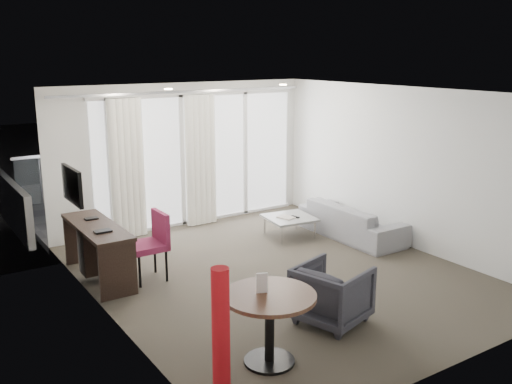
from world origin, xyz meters
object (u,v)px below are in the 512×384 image
tub_armchair (332,294)px  rattan_chair_a (178,187)px  desk_chair (147,247)px  round_table (269,329)px  desk (98,252)px  rattan_chair_b (244,172)px  coffee_table (289,227)px  red_lamp (221,337)px  sofa (352,221)px

tub_armchair → rattan_chair_a: (0.78, 5.75, 0.05)m
desk_chair → tub_armchair: bearing=-61.5°
round_table → rattan_chair_a: 6.39m
desk → rattan_chair_b: (4.47, 3.25, 0.06)m
coffee_table → desk: bearing=-179.0°
desk → red_lamp: bearing=-90.3°
coffee_table → red_lamp: bearing=-133.8°
sofa → desk_chair: bearing=87.8°
round_table → sofa: bearing=36.5°
tub_armchair → coffee_table: size_ratio=1.00×
desk_chair → round_table: size_ratio=1.02×
desk → red_lamp: (-0.02, -3.50, 0.26)m
rattan_chair_a → rattan_chair_b: (1.82, 0.33, 0.05)m
round_table → coffee_table: (2.65, 3.23, -0.20)m
rattan_chair_a → desk: bearing=-118.4°
sofa → round_table: bearing=126.5°
coffee_table → rattan_chair_a: bearing=104.4°
desk_chair → sofa: desk_chair is taller
sofa → rattan_chair_a: size_ratio=2.47×
red_lamp → coffee_table: (3.40, 3.56, -0.48)m
round_table → coffee_table: bearing=50.6°
rattan_chair_b → tub_armchair: bearing=-101.8°
desk → rattan_chair_b: bearing=36.0°
desk → round_table: 3.26m
desk → rattan_chair_a: bearing=47.8°
coffee_table → sofa: (0.88, -0.62, 0.12)m
tub_armchair → red_lamp: bearing=93.0°
round_table → tub_armchair: (1.13, 0.35, -0.03)m
round_table → red_lamp: bearing=-156.6°
desk → sofa: (4.27, -0.56, -0.10)m
coffee_table → rattan_chair_a: rattan_chair_a is taller
coffee_table → rattan_chair_a: size_ratio=0.96×
desk_chair → tub_armchair: size_ratio=1.24×
coffee_table → round_table: bearing=-129.4°
round_table → coffee_table: size_ratio=1.22×
desk → rattan_chair_b: 5.53m
rattan_chair_a → coffee_table: bearing=-61.9°
round_table → desk: bearing=103.0°
coffee_table → desk_chair: bearing=-170.5°
red_lamp → sofa: red_lamp is taller
desk_chair → round_table: (0.18, -2.75, -0.10)m
desk_chair → coffee_table: desk_chair is taller
desk_chair → rattan_chair_a: desk_chair is taller
coffee_table → rattan_chair_b: rattan_chair_b is taller
round_table → rattan_chair_b: rattan_chair_b is taller
red_lamp → desk: bearing=89.7°
red_lamp → rattan_chair_a: 6.96m
rattan_chair_a → desk_chair: bearing=-108.3°
desk_chair → sofa: size_ratio=0.48×
rattan_chair_a → rattan_chair_b: rattan_chair_b is taller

